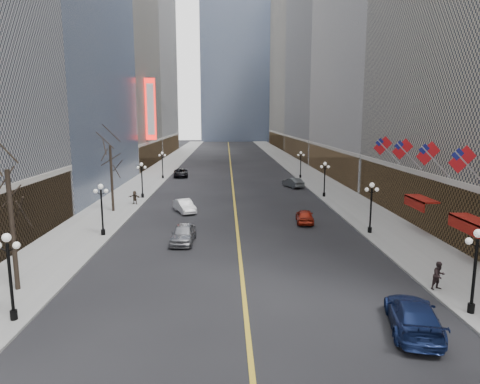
{
  "coord_description": "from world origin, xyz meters",
  "views": [
    {
      "loc": [
        -1.01,
        -6.62,
        10.21
      ],
      "look_at": [
        -0.26,
        16.27,
        6.26
      ],
      "focal_mm": 32.0,
      "sensor_mm": 36.0,
      "label": 1
    }
  ],
  "objects": [
    {
      "name": "car_nb_near",
      "position": [
        -4.58,
        27.89,
        0.78
      ],
      "size": [
        2.05,
        4.67,
        1.56
      ],
      "primitive_type": "imported",
      "rotation": [
        0.0,
        0.0,
        -0.05
      ],
      "color": "gray",
      "rests_on": "ground"
    },
    {
      "name": "awning_b",
      "position": [
        16.11,
        22.0,
        3.08
      ],
      "size": [
        1.4,
        4.0,
        0.93
      ],
      "color": "maroon",
      "rests_on": "ground"
    },
    {
      "name": "bldg_west_c",
      "position": [
        -29.88,
        87.0,
        25.19
      ],
      "size": [
        26.6,
        30.6,
        50.8
      ],
      "color": "#9D9582",
      "rests_on": "ground"
    },
    {
      "name": "flag_5",
      "position": [
        15.31,
        37.0,
        7.29
      ],
      "size": [
        2.87,
        0.12,
        2.87
      ],
      "color": "#B2B2B7",
      "rests_on": "ground"
    },
    {
      "name": "car_sb_near",
      "position": [
        8.03,
        12.47,
        0.8
      ],
      "size": [
        3.46,
        5.85,
        1.59
      ],
      "primitive_type": "imported",
      "rotation": [
        0.0,
        0.0,
        2.9
      ],
      "color": "navy",
      "rests_on": "ground"
    },
    {
      "name": "flag_2",
      "position": [
        15.31,
        22.0,
        7.29
      ],
      "size": [
        2.87,
        0.12,
        2.87
      ],
      "color": "#B2B2B7",
      "rests_on": "ground"
    },
    {
      "name": "theatre_marquee",
      "position": [
        -15.88,
        80.0,
        12.0
      ],
      "size": [
        2.0,
        0.55,
        12.0
      ],
      "color": "red",
      "rests_on": "ground"
    },
    {
      "name": "tree_west_far",
      "position": [
        -13.5,
        40.0,
        6.24
      ],
      "size": [
        3.6,
        3.6,
        7.92
      ],
      "color": "#2D231C",
      "rests_on": "sidewalk_west"
    },
    {
      "name": "sidewalk_west",
      "position": [
        -14.0,
        70.0,
        0.07
      ],
      "size": [
        6.0,
        230.0,
        0.15
      ],
      "primitive_type": "cube",
      "color": "gray",
      "rests_on": "ground"
    },
    {
      "name": "streetlamp_east_2",
      "position": [
        11.8,
        48.0,
        2.9
      ],
      "size": [
        1.26,
        0.44,
        4.52
      ],
      "color": "black",
      "rests_on": "sidewalk_east"
    },
    {
      "name": "streetlamp_east_0",
      "position": [
        11.8,
        14.0,
        2.9
      ],
      "size": [
        1.26,
        0.44,
        4.52
      ],
      "color": "black",
      "rests_on": "sidewalk_east"
    },
    {
      "name": "streetlamp_west_2",
      "position": [
        -11.8,
        48.0,
        2.9
      ],
      "size": [
        1.26,
        0.44,
        4.52
      ],
      "color": "black",
      "rests_on": "sidewalk_west"
    },
    {
      "name": "streetlamp_west_3",
      "position": [
        -11.8,
        66.0,
        2.9
      ],
      "size": [
        1.26,
        0.44,
        4.52
      ],
      "color": "black",
      "rests_on": "sidewalk_west"
    },
    {
      "name": "ped_east_walk",
      "position": [
        11.6,
        17.13,
        1.01
      ],
      "size": [
        0.93,
        0.69,
        1.71
      ],
      "primitive_type": "imported",
      "rotation": [
        0.0,
        0.0,
        0.32
      ],
      "color": "black",
      "rests_on": "sidewalk_east"
    },
    {
      "name": "bldg_east_c",
      "position": [
        29.88,
        106.0,
        24.18
      ],
      "size": [
        26.6,
        40.6,
        48.8
      ],
      "color": "gray",
      "rests_on": "ground"
    },
    {
      "name": "awning_c",
      "position": [
        16.11,
        30.0,
        3.08
      ],
      "size": [
        1.4,
        4.0,
        0.93
      ],
      "color": "maroon",
      "rests_on": "ground"
    },
    {
      "name": "streetlamp_east_3",
      "position": [
        11.8,
        66.0,
        2.9
      ],
      "size": [
        1.26,
        0.44,
        4.52
      ],
      "color": "black",
      "rests_on": "sidewalk_east"
    },
    {
      "name": "streetlamp_east_1",
      "position": [
        11.8,
        30.0,
        2.9
      ],
      "size": [
        1.26,
        0.44,
        4.52
      ],
      "color": "black",
      "rests_on": "sidewalk_east"
    },
    {
      "name": "bldg_east_d",
      "position": [
        29.9,
        149.0,
        31.17
      ],
      "size": [
        26.6,
        46.6,
        62.8
      ],
      "color": "#9D9582",
      "rests_on": "ground"
    },
    {
      "name": "car_sb_far",
      "position": [
        9.0,
        56.35,
        0.73
      ],
      "size": [
        2.96,
        4.7,
        1.46
      ],
      "primitive_type": "imported",
      "rotation": [
        0.0,
        0.0,
        3.49
      ],
      "color": "#4C5153",
      "rests_on": "ground"
    },
    {
      "name": "lane_line",
      "position": [
        0.0,
        80.0,
        0.01
      ],
      "size": [
        0.25,
        200.0,
        0.02
      ],
      "primitive_type": "cube",
      "color": "gold",
      "rests_on": "ground"
    },
    {
      "name": "car_nb_far",
      "position": [
        -9.0,
        68.54,
        0.73
      ],
      "size": [
        2.97,
        5.5,
        1.47
      ],
      "primitive_type": "imported",
      "rotation": [
        0.0,
        0.0,
        0.1
      ],
      "color": "black",
      "rests_on": "ground"
    },
    {
      "name": "streetlamp_west_1",
      "position": [
        -11.8,
        30.0,
        2.9
      ],
      "size": [
        1.26,
        0.44,
        4.52
      ],
      "color": "black",
      "rests_on": "sidewalk_west"
    },
    {
      "name": "car_nb_mid",
      "position": [
        -5.6,
        39.62,
        0.71
      ],
      "size": [
        3.0,
        4.54,
        1.41
      ],
      "primitive_type": "imported",
      "rotation": [
        0.0,
        0.0,
        0.38
      ],
      "color": "white",
      "rests_on": "ground"
    },
    {
      "name": "streetlamp_west_0",
      "position": [
        -11.8,
        14.0,
        2.9
      ],
      "size": [
        1.26,
        0.44,
        4.52
      ],
      "color": "black",
      "rests_on": "sidewalk_west"
    },
    {
      "name": "bldg_west_d",
      "position": [
        -29.92,
        121.0,
        36.17
      ],
      "size": [
        26.6,
        38.6,
        72.8
      ],
      "color": "silver",
      "rests_on": "ground"
    },
    {
      "name": "ped_west_far",
      "position": [
        -11.9,
        43.72,
        0.95
      ],
      "size": [
        1.54,
        0.85,
        1.6
      ],
      "primitive_type": "imported",
      "rotation": [
        0.0,
        0.0,
        -0.3
      ],
      "color": "#32261C",
      "rests_on": "sidewalk_west"
    },
    {
      "name": "car_sb_mid",
      "position": [
        6.75,
        34.34,
        0.69
      ],
      "size": [
        2.07,
        4.23,
        1.39
      ],
      "primitive_type": "imported",
      "rotation": [
        0.0,
        0.0,
        3.03
      ],
      "color": "#9E2211",
      "rests_on": "ground"
    },
    {
      "name": "flag_4",
      "position": [
        15.31,
        32.0,
        7.29
      ],
      "size": [
        2.87,
        0.12,
        2.87
      ],
      "color": "#B2B2B7",
      "rests_on": "ground"
    },
    {
      "name": "sidewalk_east",
      "position": [
        14.0,
        70.0,
        0.07
      ],
      "size": [
        6.0,
        230.0,
        0.15
      ],
      "primitive_type": "cube",
      "color": "gray",
      "rests_on": "ground"
    },
    {
      "name": "tree_west_near",
      "position": [
        -13.5,
        18.0,
        6.24
      ],
      "size": [
        3.6,
        3.6,
        7.92
      ],
      "color": "#2D231C",
      "rests_on": "sidewalk_west"
    },
    {
      "name": "flag_3",
      "position": [
        15.31,
        27.0,
        7.29
      ],
      "size": [
        2.87,
        0.12,
        2.87
      ],
      "color": "#B2B2B7",
      "rests_on": "ground"
    }
  ]
}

